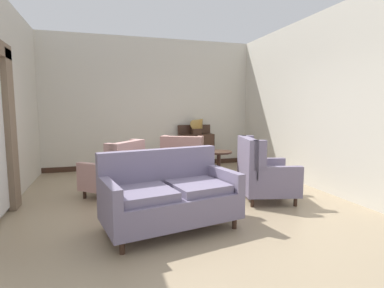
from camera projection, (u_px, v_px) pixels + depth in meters
ground at (188, 207)px, 4.59m from camera, size 9.22×9.22×0.00m
wall_back at (151, 104)px, 7.53m from camera, size 5.39×0.08×3.20m
wall_left at (5, 101)px, 4.59m from camera, size 0.08×4.61×3.20m
wall_right at (298, 103)px, 6.09m from camera, size 0.08×4.61×3.20m
baseboard_back at (153, 165)px, 7.66m from camera, size 5.23×0.03×0.12m
coffee_table at (180, 179)px, 4.78m from camera, size 0.86×0.86×0.45m
porcelain_vase at (182, 164)px, 4.79m from camera, size 0.20×0.20×0.36m
settee at (169, 196)px, 3.73m from camera, size 1.75×1.15×0.96m
armchair_foreground_right at (116, 173)px, 5.07m from camera, size 1.14×1.13×0.95m
armchair_beside_settee at (263, 174)px, 4.88m from camera, size 1.00×1.02×1.02m
armchair_far_left at (185, 164)px, 5.79m from camera, size 1.10×1.17×0.99m
side_table at (219, 167)px, 5.44m from camera, size 0.48×0.48×0.72m
sideboard at (196, 148)px, 7.69m from camera, size 0.87×0.37×1.06m
gramophone at (199, 124)px, 7.55m from camera, size 0.50×0.56×0.54m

